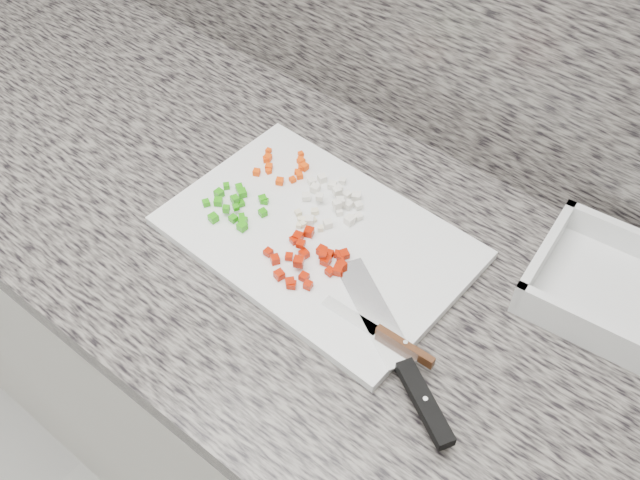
{
  "coord_description": "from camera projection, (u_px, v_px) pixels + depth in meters",
  "views": [
    {
      "loc": [
        0.47,
        0.92,
        1.69
      ],
      "look_at": [
        0.07,
        1.43,
        0.93
      ],
      "focal_mm": 40.0,
      "sensor_mm": 36.0,
      "label": 1
    }
  ],
  "objects": [
    {
      "name": "garlic_pile",
      "position": [
        308.0,
        219.0,
        1.04
      ],
      "size": [
        0.06,
        0.05,
        0.01
      ],
      "color": "beige",
      "rests_on": "cutting_board"
    },
    {
      "name": "chef_knife",
      "position": [
        406.0,
        369.0,
        0.88
      ],
      "size": [
        0.27,
        0.17,
        0.02
      ],
      "rotation": [
        0.0,
        0.0,
        -0.53
      ],
      "color": "silver",
      "rests_on": "cutting_board"
    },
    {
      "name": "countertop",
      "position": [
        287.0,
        239.0,
        1.07
      ],
      "size": [
        3.96,
        0.64,
        0.04
      ],
      "primitive_type": "cube",
      "color": "#67625B",
      "rests_on": "cabinet"
    },
    {
      "name": "green_pepper_pile",
      "position": [
        235.0,
        205.0,
        1.06
      ],
      "size": [
        0.09,
        0.09,
        0.02
      ],
      "color": "#26970D",
      "rests_on": "cutting_board"
    },
    {
      "name": "onion_pile",
      "position": [
        335.0,
        200.0,
        1.06
      ],
      "size": [
        0.11,
        0.11,
        0.02
      ],
      "color": "white",
      "rests_on": "cutting_board"
    },
    {
      "name": "carrot_pile",
      "position": [
        283.0,
        167.0,
        1.12
      ],
      "size": [
        0.09,
        0.09,
        0.01
      ],
      "color": "#EB4105",
      "rests_on": "cutting_board"
    },
    {
      "name": "cabinet",
      "position": [
        295.0,
        388.0,
        1.41
      ],
      "size": [
        3.92,
        0.62,
        0.86
      ],
      "primitive_type": "cube",
      "color": "white",
      "rests_on": "ground"
    },
    {
      "name": "paring_knife",
      "position": [
        391.0,
        338.0,
        0.91
      ],
      "size": [
        0.17,
        0.02,
        0.02
      ],
      "rotation": [
        0.0,
        0.0,
        0.02
      ],
      "color": "silver",
      "rests_on": "cutting_board"
    },
    {
      "name": "red_pepper_pile",
      "position": [
        311.0,
        259.0,
        0.99
      ],
      "size": [
        0.11,
        0.1,
        0.02
      ],
      "color": "#A21602",
      "rests_on": "cutting_board"
    },
    {
      "name": "cutting_board",
      "position": [
        318.0,
        238.0,
        1.04
      ],
      "size": [
        0.44,
        0.3,
        0.01
      ],
      "primitive_type": "cube",
      "rotation": [
        0.0,
        0.0,
        -0.04
      ],
      "color": "silver",
      "rests_on": "countertop"
    },
    {
      "name": "tray",
      "position": [
        630.0,
        300.0,
        0.95
      ],
      "size": [
        0.28,
        0.21,
        0.05
      ],
      "rotation": [
        0.0,
        0.0,
        0.09
      ],
      "color": "silver",
      "rests_on": "countertop"
    }
  ]
}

